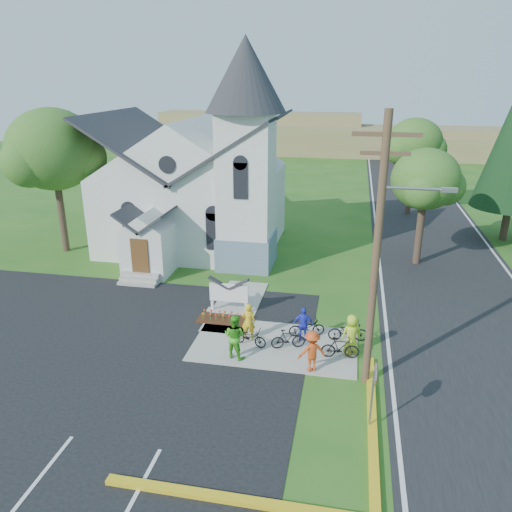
% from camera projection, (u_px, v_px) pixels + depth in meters
% --- Properties ---
extents(ground, '(120.00, 120.00, 0.00)m').
position_uv_depth(ground, '(238.00, 348.00, 21.32)').
color(ground, '#285D1A').
rests_on(ground, ground).
extents(parking_lot, '(20.00, 16.00, 0.02)m').
position_uv_depth(parking_lot, '(64.00, 355.00, 20.73)').
color(parking_lot, black).
rests_on(parking_lot, ground).
extents(road, '(8.00, 90.00, 0.02)m').
position_uv_depth(road, '(434.00, 249.00, 33.33)').
color(road, black).
rests_on(road, ground).
extents(sidewalk, '(7.00, 4.00, 0.05)m').
position_uv_depth(sidewalk, '(275.00, 345.00, 21.50)').
color(sidewalk, '#A4A094').
rests_on(sidewalk, ground).
extents(church, '(12.35, 12.00, 13.00)m').
position_uv_depth(church, '(198.00, 169.00, 32.01)').
color(church, white).
rests_on(church, ground).
extents(church_sign, '(2.20, 0.40, 1.70)m').
position_uv_depth(church_sign, '(229.00, 293.00, 24.13)').
color(church_sign, '#A4A094').
rests_on(church_sign, ground).
extents(flower_bed, '(2.60, 1.10, 0.07)m').
position_uv_depth(flower_bed, '(225.00, 320.00, 23.64)').
color(flower_bed, '#36190E').
rests_on(flower_bed, ground).
extents(utility_pole, '(3.45, 0.28, 10.00)m').
position_uv_depth(utility_pole, '(379.00, 248.00, 17.11)').
color(utility_pole, '#4C3826').
rests_on(utility_pole, ground).
extents(stop_sign, '(0.11, 0.76, 2.48)m').
position_uv_depth(stop_sign, '(374.00, 382.00, 15.85)').
color(stop_sign, gray).
rests_on(stop_sign, ground).
extents(tree_lot_corner, '(5.60, 5.60, 9.15)m').
position_uv_depth(tree_lot_corner, '(53.00, 150.00, 30.79)').
color(tree_lot_corner, '#39271F').
rests_on(tree_lot_corner, ground).
extents(tree_road_near, '(4.00, 4.00, 7.05)m').
position_uv_depth(tree_road_near, '(426.00, 180.00, 29.05)').
color(tree_road_near, '#39271F').
rests_on(tree_road_near, ground).
extents(tree_road_mid, '(4.40, 4.40, 7.80)m').
position_uv_depth(tree_road_mid, '(415.00, 144.00, 39.83)').
color(tree_road_mid, '#39271F').
rests_on(tree_road_mid, ground).
extents(distant_hills, '(61.00, 10.00, 5.60)m').
position_uv_depth(distant_hills, '(349.00, 139.00, 71.88)').
color(distant_hills, olive).
rests_on(distant_hills, ground).
extents(cyclist_0, '(0.65, 0.46, 1.67)m').
position_uv_depth(cyclist_0, '(248.00, 321.00, 21.67)').
color(cyclist_0, gold).
rests_on(cyclist_0, sidewalk).
extents(bike_0, '(1.63, 0.90, 0.81)m').
position_uv_depth(bike_0, '(250.00, 337.00, 21.29)').
color(bike_0, black).
rests_on(bike_0, sidewalk).
extents(cyclist_1, '(1.09, 0.95, 1.89)m').
position_uv_depth(cyclist_1, '(235.00, 336.00, 20.22)').
color(cyclist_1, green).
rests_on(cyclist_1, sidewalk).
extents(bike_1, '(1.53, 0.86, 0.89)m').
position_uv_depth(bike_1, '(288.00, 339.00, 21.04)').
color(bike_1, black).
rests_on(bike_1, sidewalk).
extents(cyclist_2, '(0.92, 0.40, 1.56)m').
position_uv_depth(cyclist_2, '(303.00, 324.00, 21.55)').
color(cyclist_2, '#2A34D3').
rests_on(cyclist_2, sidewalk).
extents(bike_2, '(1.70, 1.01, 0.84)m').
position_uv_depth(bike_2, '(307.00, 327.00, 22.05)').
color(bike_2, black).
rests_on(bike_2, sidewalk).
extents(cyclist_3, '(1.26, 1.03, 1.70)m').
position_uv_depth(cyclist_3, '(312.00, 351.00, 19.32)').
color(cyclist_3, '#CE4316').
rests_on(cyclist_3, sidewalk).
extents(bike_3, '(1.60, 0.59, 0.94)m').
position_uv_depth(bike_3, '(340.00, 348.00, 20.30)').
color(bike_3, black).
rests_on(bike_3, sidewalk).
extents(cyclist_4, '(1.01, 0.85, 1.76)m').
position_uv_depth(cyclist_4, '(351.00, 335.00, 20.49)').
color(cyclist_4, '#B3D427').
rests_on(cyclist_4, sidewalk).
extents(bike_4, '(1.78, 0.82, 0.90)m').
position_uv_depth(bike_4, '(348.00, 331.00, 21.64)').
color(bike_4, black).
rests_on(bike_4, sidewalk).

